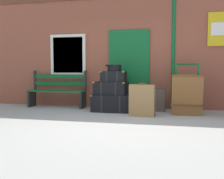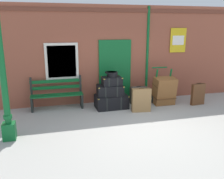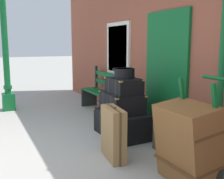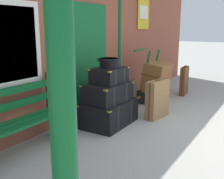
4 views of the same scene
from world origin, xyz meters
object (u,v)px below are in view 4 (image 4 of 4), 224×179
Objects in this scene: suitcase_olive at (157,99)px; suitcase_caramel at (126,95)px; platform_bench at (15,124)px; suitcase_slate at (184,81)px; steamer_trunk_middle at (108,93)px; large_brown_trunk at (156,82)px; porters_trolley at (149,90)px; steamer_trunk_top at (109,75)px; round_hatbox at (109,62)px; lamp_post at (64,147)px; steamer_trunk_base at (109,113)px.

suitcase_olive reaches higher than suitcase_caramel.
suitcase_slate is (4.51, -0.80, -0.09)m from platform_bench.
steamer_trunk_middle is (1.62, -0.38, 0.14)m from platform_bench.
suitcase_caramel is at bearing 156.47° from large_brown_trunk.
porters_trolley is 0.79m from suitcase_caramel.
suitcase_slate is at bearing -8.62° from steamer_trunk_top.
suitcase_slate is at bearing -8.30° from steamer_trunk_middle.
steamer_trunk_middle is at bearing -178.13° from porters_trolley.
round_hatbox reaches higher than suitcase_slate.
round_hatbox is at bearing -12.49° from platform_bench.
steamer_trunk_middle is at bearing 171.70° from suitcase_slate.
large_brown_trunk is at bearing -4.04° from round_hatbox.
large_brown_trunk is 1.24× the size of suitcase_olive.
round_hatbox reaches higher than steamer_trunk_middle.
platform_bench reaches higher than steamer_trunk_top.
steamer_trunk_top is 0.82× the size of suitcase_slate.
suitcase_slate is (1.07, -0.48, 0.08)m from porters_trolley.
steamer_trunk_middle is at bearing -172.98° from steamer_trunk_top.
lamp_post is at bearing -160.48° from porters_trolley.
lamp_post reaches higher than round_hatbox.
round_hatbox reaches higher than platform_bench.
platform_bench is at bearing 166.76° from steamer_trunk_middle.
platform_bench is (1.16, 1.95, -0.62)m from lamp_post.
steamer_trunk_top is 1.02× the size of suitcase_caramel.
suitcase_olive is 2.06m from suitcase_slate.
steamer_trunk_top is at bearing 29.03° from lamp_post.
suitcase_olive is (-0.98, -0.63, 0.09)m from porters_trolley.
steamer_trunk_base is (1.66, -0.39, -0.23)m from platform_bench.
porters_trolley is at bearing -11.80° from suitcase_caramel.
round_hatbox is 0.42× the size of large_brown_trunk.
steamer_trunk_top is (0.06, 0.01, 0.29)m from steamer_trunk_middle.
steamer_trunk_middle is 1.03m from suitcase_olive.
suitcase_olive is at bearing -35.62° from steamer_trunk_base.
steamer_trunk_top is at bearing -12.56° from platform_bench.
platform_bench reaches higher than large_brown_trunk.
lamp_post reaches higher than steamer_trunk_top.
steamer_trunk_base is at bearing -143.13° from steamer_trunk_top.
steamer_trunk_base is at bearing 171.69° from suitcase_slate.
large_brown_trunk is at bearing -23.53° from suitcase_caramel.
porters_trolley is (1.77, 0.07, 0.06)m from steamer_trunk_base.
large_brown_trunk is 1.53× the size of suitcase_caramel.
round_hatbox is at bearing 28.99° from lamp_post.
porters_trolley reaches higher than steamer_trunk_base.
steamer_trunk_middle is at bearing -13.24° from platform_bench.
large_brown_trunk is 0.86m from suitcase_caramel.
lamp_post is 4.94m from porters_trolley.
porters_trolley is at bearing 32.68° from suitcase_olive.
platform_bench is at bearing 176.54° from suitcase_caramel.
suitcase_slate is at bearing -8.65° from round_hatbox.
steamer_trunk_base is 1.66× the size of steamer_trunk_top.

